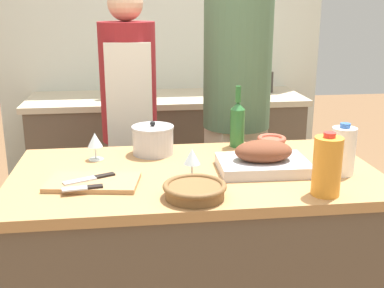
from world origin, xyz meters
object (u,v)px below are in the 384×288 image
(mixing_bowl, at_px, (271,142))
(juice_jug, at_px, (327,166))
(milk_jug, at_px, (343,151))
(condiment_bottle_short, at_px, (269,82))
(wine_glass_right, at_px, (192,158))
(wine_bottle_green, at_px, (237,123))
(person_cook_aproned, at_px, (130,119))
(condiment_bottle_tall, at_px, (105,84))
(roasting_pan, at_px, (263,159))
(stock_pot, at_px, (153,140))
(wicker_basket, at_px, (195,190))
(knife_paring, at_px, (84,188))
(wine_glass_left, at_px, (95,141))
(condiment_bottle_extra, at_px, (215,86))
(person_cook_guest, at_px, (237,104))
(cutting_board, at_px, (93,182))
(knife_chef, at_px, (91,178))

(mixing_bowl, xyz_separation_m, juice_jug, (0.03, -0.56, 0.07))
(milk_jug, distance_m, condiment_bottle_short, 1.70)
(juice_jug, xyz_separation_m, wine_glass_right, (-0.45, 0.21, -0.02))
(mixing_bowl, height_order, wine_bottle_green, wine_bottle_green)
(wine_glass_right, xyz_separation_m, condiment_bottle_short, (0.78, 1.68, 0.01))
(mixing_bowl, relative_size, person_cook_aproned, 0.08)
(milk_jug, relative_size, condiment_bottle_tall, 0.95)
(roasting_pan, height_order, stock_pot, stock_pot)
(wicker_basket, relative_size, condiment_bottle_tall, 1.02)
(mixing_bowl, bearing_deg, milk_jug, -63.79)
(condiment_bottle_tall, bearing_deg, knife_paring, -90.25)
(juice_jug, height_order, knife_paring, juice_jug)
(wine_bottle_green, distance_m, knife_paring, 0.85)
(wine_glass_left, height_order, condiment_bottle_extra, condiment_bottle_extra)
(wine_glass_right, distance_m, person_cook_guest, 0.95)
(milk_jug, distance_m, person_cook_guest, 0.91)
(cutting_board, xyz_separation_m, wine_bottle_green, (0.64, 0.42, 0.10))
(roasting_pan, distance_m, person_cook_guest, 0.81)
(knife_chef, bearing_deg, person_cook_aproned, 80.92)
(juice_jug, distance_m, wine_bottle_green, 0.65)
(wine_glass_right, bearing_deg, condiment_bottle_tall, 104.08)
(mixing_bowl, xyz_separation_m, milk_jug, (0.18, -0.37, 0.06))
(condiment_bottle_tall, bearing_deg, juice_jug, -64.57)
(knife_chef, relative_size, person_cook_aproned, 0.12)
(knife_chef, bearing_deg, milk_jug, -1.05)
(juice_jug, relative_size, knife_chef, 1.18)
(knife_chef, distance_m, person_cook_aproned, 0.93)
(mixing_bowl, relative_size, knife_paring, 0.92)
(wine_bottle_green, xyz_separation_m, person_cook_aproned, (-0.50, 0.50, -0.08))
(knife_chef, relative_size, condiment_bottle_short, 1.16)
(wine_glass_right, relative_size, condiment_bottle_short, 0.75)
(wine_bottle_green, height_order, wine_glass_left, wine_bottle_green)
(cutting_board, relative_size, milk_jug, 1.75)
(wicker_basket, xyz_separation_m, condiment_bottle_tall, (-0.38, 1.74, 0.10))
(roasting_pan, bearing_deg, knife_paring, -167.31)
(wine_glass_right, xyz_separation_m, person_cook_guest, (0.36, 0.87, 0.02))
(wine_bottle_green, bearing_deg, mixing_bowl, -23.74)
(wine_glass_left, bearing_deg, roasting_pan, -18.48)
(person_cook_aproned, bearing_deg, cutting_board, -99.66)
(juice_jug, height_order, condiment_bottle_extra, juice_jug)
(cutting_board, bearing_deg, juice_jug, -13.93)
(condiment_bottle_tall, bearing_deg, person_cook_aproned, -76.20)
(milk_jug, distance_m, knife_paring, 1.00)
(wicker_basket, bearing_deg, milk_jug, 15.23)
(roasting_pan, xyz_separation_m, juice_jug, (0.15, -0.28, 0.06))
(wine_glass_right, height_order, condiment_bottle_short, condiment_bottle_short)
(roasting_pan, height_order, wine_glass_right, same)
(roasting_pan, relative_size, juice_jug, 1.60)
(cutting_board, bearing_deg, wine_bottle_green, 33.32)
(wine_glass_left, xyz_separation_m, condiment_bottle_tall, (-0.01, 1.27, 0.04))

